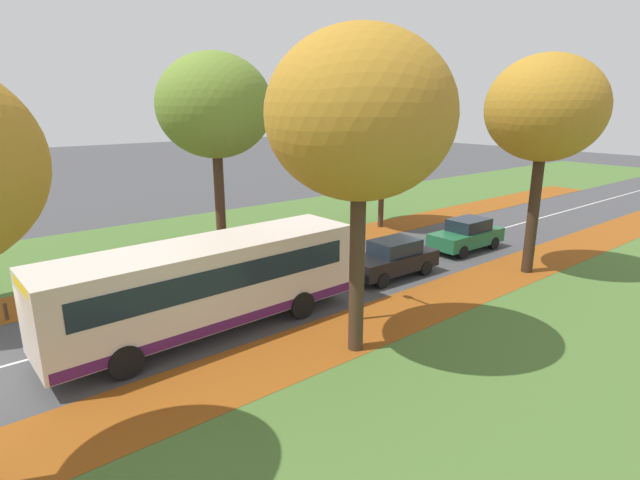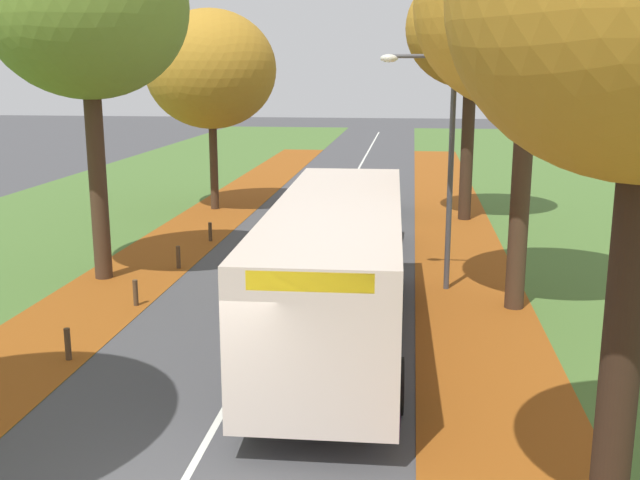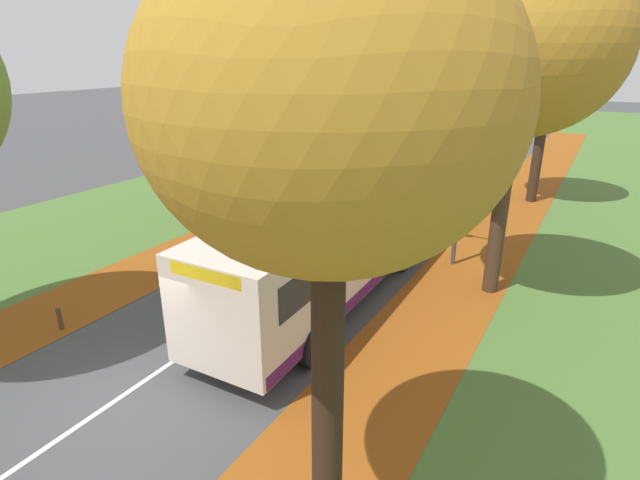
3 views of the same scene
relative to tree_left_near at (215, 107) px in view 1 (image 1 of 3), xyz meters
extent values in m
cube|color=#476B2D|center=(-3.93, 9.73, -7.10)|extent=(12.00, 90.00, 0.01)
cube|color=#8C4714|center=(0.67, 3.73, -7.09)|extent=(2.80, 60.00, 0.00)
cube|color=#476B2D|center=(14.47, 9.73, -7.10)|extent=(12.00, 90.00, 0.01)
cube|color=#8C4714|center=(9.87, 3.73, -7.09)|extent=(2.80, 60.00, 0.00)
cube|color=silver|center=(5.27, 9.73, -7.10)|extent=(0.12, 80.00, 0.01)
cylinder|color=#422D1E|center=(0.00, 0.00, -4.50)|extent=(0.47, 0.47, 5.20)
ellipsoid|color=olive|center=(0.00, 0.00, 0.04)|extent=(5.18, 5.18, 4.66)
cylinder|color=#422D1E|center=(0.35, 10.51, -5.28)|extent=(0.33, 0.33, 3.65)
ellipsoid|color=#AD7A23|center=(0.35, 10.51, -1.52)|extent=(5.16, 5.16, 4.64)
cylinder|color=#422D1E|center=(10.82, -1.33, -4.60)|extent=(0.45, 0.45, 5.00)
ellipsoid|color=#AD7A23|center=(10.82, -1.33, -0.15)|extent=(5.19, 5.19, 4.67)
cylinder|color=#382619|center=(10.34, 9.53, -4.48)|extent=(0.47, 0.47, 5.25)
ellipsoid|color=#AD7A23|center=(10.34, 9.53, -0.05)|extent=(4.82, 4.82, 4.33)
cylinder|color=#4C3823|center=(1.69, -9.27, -6.79)|extent=(0.12, 0.12, 0.61)
cylinder|color=#4C3823|center=(1.69, -5.78, -6.77)|extent=(0.12, 0.12, 0.66)
cylinder|color=#4C3823|center=(1.77, -2.29, -6.78)|extent=(0.12, 0.12, 0.65)
cylinder|color=#4C3823|center=(1.73, 1.21, -6.77)|extent=(0.12, 0.12, 0.66)
cylinder|color=#4C3823|center=(1.72, 4.70, -6.78)|extent=(0.12, 0.12, 0.64)
cylinder|color=#47474C|center=(9.27, 0.07, -4.10)|extent=(0.14, 0.14, 6.00)
cylinder|color=#47474C|center=(8.47, 0.07, -1.20)|extent=(1.60, 0.10, 0.10)
ellipsoid|color=silver|center=(7.67, 0.07, -1.25)|extent=(0.44, 0.28, 0.20)
cube|color=beige|center=(6.85, -4.13, -5.37)|extent=(2.76, 10.46, 2.50)
cube|color=#19232D|center=(6.97, -9.27, -5.02)|extent=(2.30, 0.16, 1.30)
cube|color=#19232D|center=(6.85, -4.13, -4.97)|extent=(2.76, 9.21, 0.80)
cube|color=#4C1951|center=(6.85, -4.13, -6.44)|extent=(2.77, 10.25, 0.32)
cube|color=yellow|center=(6.97, -9.29, -4.30)|extent=(1.75, 0.12, 0.28)
cylinder|color=black|center=(8.11, -7.32, -6.62)|extent=(0.32, 0.97, 0.96)
cylinder|color=black|center=(5.74, -7.38, -6.62)|extent=(0.32, 0.97, 0.96)
cylinder|color=black|center=(7.96, -1.24, -6.62)|extent=(0.32, 0.97, 0.96)
cylinder|color=black|center=(5.59, -1.30, -6.62)|extent=(0.32, 0.97, 0.96)
cube|color=black|center=(6.97, 4.39, -6.43)|extent=(1.82, 4.25, 0.70)
cube|color=#19232D|center=(6.97, 4.54, -5.78)|extent=(1.50, 2.06, 0.60)
cylinder|color=black|center=(7.71, 3.07, -6.78)|extent=(0.24, 0.65, 0.64)
cylinder|color=black|center=(6.15, 3.11, -6.78)|extent=(0.24, 0.65, 0.64)
cylinder|color=black|center=(7.79, 5.67, -6.78)|extent=(0.24, 0.65, 0.64)
cylinder|color=black|center=(6.22, 5.71, -6.78)|extent=(0.24, 0.65, 0.64)
cube|color=#1E6038|center=(6.59, 10.27, -6.43)|extent=(1.78, 4.23, 0.70)
cube|color=#19232D|center=(6.59, 10.42, -5.78)|extent=(1.48, 2.04, 0.60)
cylinder|color=black|center=(7.35, 8.96, -6.78)|extent=(0.23, 0.64, 0.64)
cylinder|color=black|center=(5.78, 8.99, -6.78)|extent=(0.23, 0.64, 0.64)
cylinder|color=black|center=(7.40, 11.56, -6.78)|extent=(0.23, 0.64, 0.64)
cylinder|color=black|center=(5.83, 11.59, -6.78)|extent=(0.23, 0.64, 0.64)
camera|label=1|loc=(20.87, -10.88, 0.14)|focal=28.00mm
camera|label=2|loc=(8.29, -18.89, -1.51)|focal=42.00mm
camera|label=3|loc=(13.22, -15.67, -0.31)|focal=28.00mm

